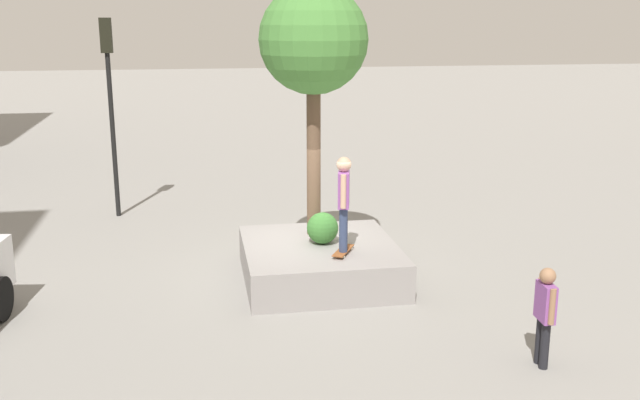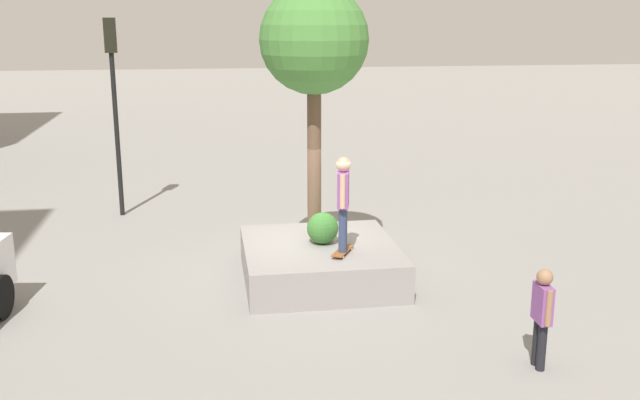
{
  "view_description": "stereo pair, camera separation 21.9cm",
  "coord_description": "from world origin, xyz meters",
  "px_view_note": "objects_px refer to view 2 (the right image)",
  "views": [
    {
      "loc": [
        -13.74,
        2.09,
        5.07
      ],
      "look_at": [
        -0.44,
        -0.21,
        1.63
      ],
      "focal_mm": 40.58,
      "sensor_mm": 36.0,
      "label": 1
    },
    {
      "loc": [
        -13.78,
        1.88,
        5.07
      ],
      "look_at": [
        -0.44,
        -0.21,
        1.63
      ],
      "focal_mm": 40.58,
      "sensor_mm": 36.0,
      "label": 2
    }
  ],
  "objects_px": {
    "plaza_tree": "(314,42)",
    "skateboard": "(343,251)",
    "traffic_light_corner": "(114,84)",
    "planter_ledge": "(320,262)",
    "skateboarder": "(343,197)",
    "pedestrian_crossing": "(542,311)"
  },
  "relations": [
    {
      "from": "pedestrian_crossing",
      "to": "skateboarder",
      "type": "bearing_deg",
      "value": 33.05
    },
    {
      "from": "planter_ledge",
      "to": "skateboarder",
      "type": "height_order",
      "value": "skateboarder"
    },
    {
      "from": "planter_ledge",
      "to": "plaza_tree",
      "type": "height_order",
      "value": "plaza_tree"
    },
    {
      "from": "plaza_tree",
      "to": "traffic_light_corner",
      "type": "relative_size",
      "value": 0.99
    },
    {
      "from": "plaza_tree",
      "to": "skateboard",
      "type": "relative_size",
      "value": 6.19
    },
    {
      "from": "skateboard",
      "to": "skateboarder",
      "type": "distance_m",
      "value": 1.05
    },
    {
      "from": "plaza_tree",
      "to": "skateboard",
      "type": "distance_m",
      "value": 4.05
    },
    {
      "from": "skateboarder",
      "to": "pedestrian_crossing",
      "type": "height_order",
      "value": "skateboarder"
    },
    {
      "from": "plaza_tree",
      "to": "skateboarder",
      "type": "xyz_separation_m",
      "value": [
        -1.38,
        -0.34,
        -2.75
      ]
    },
    {
      "from": "planter_ledge",
      "to": "skateboard",
      "type": "relative_size",
      "value": 3.9
    },
    {
      "from": "skateboard",
      "to": "traffic_light_corner",
      "type": "relative_size",
      "value": 0.16
    },
    {
      "from": "planter_ledge",
      "to": "skateboard",
      "type": "height_order",
      "value": "skateboard"
    },
    {
      "from": "plaza_tree",
      "to": "skateboard",
      "type": "xyz_separation_m",
      "value": [
        -1.38,
        -0.34,
        -3.79
      ]
    },
    {
      "from": "skateboarder",
      "to": "planter_ledge",
      "type": "bearing_deg",
      "value": 28.07
    },
    {
      "from": "traffic_light_corner",
      "to": "planter_ledge",
      "type": "bearing_deg",
      "value": -141.7
    },
    {
      "from": "skateboard",
      "to": "traffic_light_corner",
      "type": "bearing_deg",
      "value": 37.37
    },
    {
      "from": "planter_ledge",
      "to": "skateboarder",
      "type": "bearing_deg",
      "value": -151.93
    },
    {
      "from": "planter_ledge",
      "to": "plaza_tree",
      "type": "bearing_deg",
      "value": 0.0
    },
    {
      "from": "plaza_tree",
      "to": "traffic_light_corner",
      "type": "bearing_deg",
      "value": 42.37
    },
    {
      "from": "skateboard",
      "to": "skateboarder",
      "type": "bearing_deg",
      "value": 26.57
    },
    {
      "from": "skateboarder",
      "to": "traffic_light_corner",
      "type": "height_order",
      "value": "traffic_light_corner"
    },
    {
      "from": "skateboard",
      "to": "pedestrian_crossing",
      "type": "distance_m",
      "value": 4.21
    }
  ]
}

